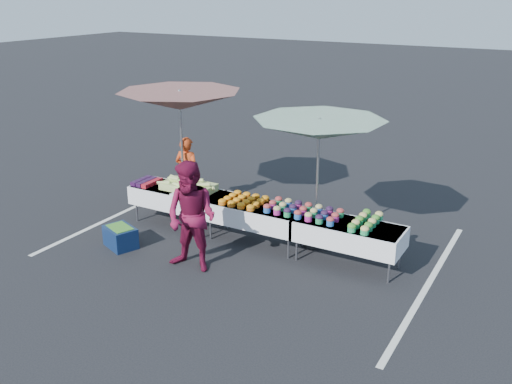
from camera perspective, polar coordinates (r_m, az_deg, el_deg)
The scene contains 17 objects.
ground at distance 10.70m, azimuth 0.00°, elevation -5.05°, with size 80.00×80.00×0.00m, color black.
stripe_left at distance 12.47m, azimuth -12.89°, elevation -1.86°, with size 0.10×5.00×0.00m, color silver.
stripe_right at distance 9.69m, azimuth 16.87°, elevation -8.75°, with size 0.10×5.00×0.00m, color silver.
table_left at distance 11.41m, azimuth -7.88°, elevation -0.46°, with size 1.86×0.81×0.75m.
table_center at distance 10.47m, azimuth 0.00°, elevation -2.15°, with size 1.86×0.81×0.75m.
table_right at distance 9.77m, azimuth 9.23°, elevation -4.07°, with size 1.86×0.81×0.75m.
berry_punnets at distance 11.72m, azimuth -10.87°, elevation 1.00°, with size 0.40×0.54×0.08m.
corn_pile at distance 11.21m, azimuth -6.80°, elevation 0.62°, with size 1.16×0.57×0.26m.
plastic_bags at distance 10.95m, azimuth -7.62°, elevation -0.26°, with size 0.30×0.25×0.05m, color white.
carrot_bowls at distance 10.50m, azimuth -1.21°, elevation -0.82°, with size 0.75×0.69×0.11m.
potato_cups at distance 9.97m, azimuth 4.75°, elevation -1.83°, with size 1.34×0.58×0.16m.
bean_baskets at distance 9.67m, azimuth 10.92°, elevation -2.89°, with size 0.36×0.86×0.15m.
vendor at distance 12.25m, azimuth -6.86°, elevation 1.96°, with size 0.57×0.37×1.55m, color #CD4017.
customer at distance 9.42m, azimuth -6.47°, elevation -2.51°, with size 0.91×0.71×1.88m, color maroon.
umbrella_left at distance 11.69m, azimuth -7.63°, elevation 8.97°, with size 2.65×2.65×2.58m.
umbrella_right at distance 9.95m, azimuth 6.34°, elevation 6.16°, with size 2.97×2.97×2.40m.
storage_bin at distance 10.73m, azimuth -13.40°, elevation -4.35°, with size 0.72×0.63×0.39m.
Camera 1 is at (4.81, -8.44, 4.49)m, focal length 40.00 mm.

